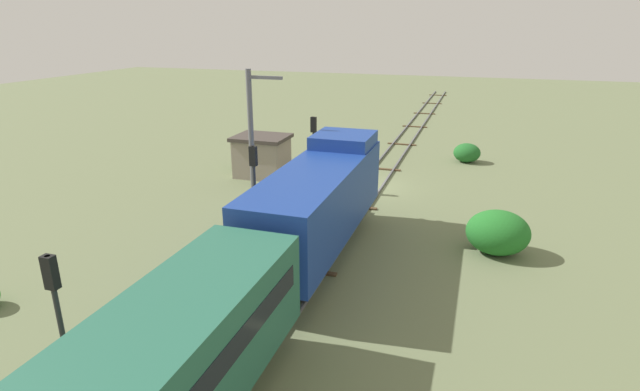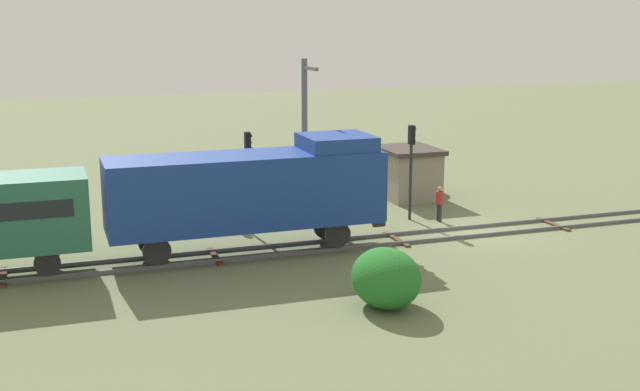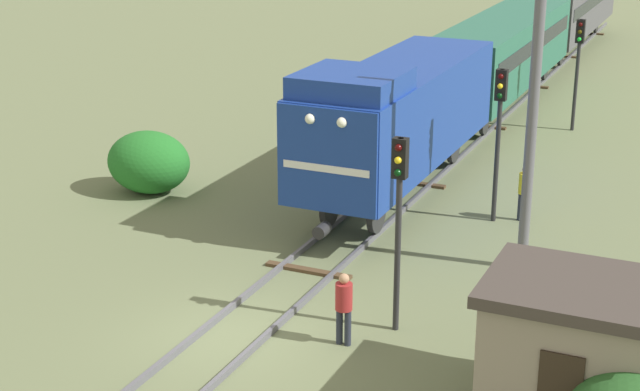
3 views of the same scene
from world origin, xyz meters
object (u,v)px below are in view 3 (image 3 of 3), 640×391
(traffic_signal_far, at_px, (578,54))
(worker_near_track, at_px, (344,303))
(relay_hut, at_px, (574,348))
(worker_by_signal, at_px, (525,189))
(passenger_car_trailing, at_px, (570,4))
(catenary_mast, at_px, (530,118))
(traffic_signal_mid, at_px, (499,118))
(traffic_signal_near, at_px, (399,200))
(passenger_car_leading, at_px, (504,48))
(locomotive, at_px, (396,113))

(traffic_signal_far, bearing_deg, worker_near_track, -93.38)
(relay_hut, bearing_deg, worker_by_signal, 107.97)
(passenger_car_trailing, bearing_deg, catenary_mast, -81.19)
(relay_hut, bearing_deg, traffic_signal_far, 100.47)
(catenary_mast, bearing_deg, traffic_signal_mid, 115.94)
(traffic_signal_mid, height_order, catenary_mast, catenary_mast)
(catenary_mast, bearing_deg, relay_hut, -68.87)
(worker_near_track, bearing_deg, traffic_signal_mid, 132.90)
(traffic_signal_near, height_order, catenary_mast, catenary_mast)
(passenger_car_leading, bearing_deg, traffic_signal_far, -37.65)
(worker_near_track, height_order, catenary_mast, catenary_mast)
(traffic_signal_far, xyz_separation_m, worker_near_track, (-1.20, -20.34, -2.04))
(passenger_car_leading, relative_size, worker_by_signal, 8.24)
(locomotive, distance_m, worker_near_track, 10.22)
(traffic_signal_far, distance_m, worker_near_track, 20.47)
(traffic_signal_near, xyz_separation_m, worker_by_signal, (1.00, 8.26, -2.15))
(passenger_car_leading, bearing_deg, worker_by_signal, -72.96)
(traffic_signal_mid, relative_size, relay_hut, 1.30)
(traffic_signal_far, height_order, worker_near_track, traffic_signal_far)
(passenger_car_trailing, bearing_deg, worker_by_signal, -81.56)
(passenger_car_leading, bearing_deg, relay_hut, -72.56)
(passenger_car_trailing, distance_m, catenary_mast, 32.26)
(passenger_car_trailing, height_order, traffic_signal_far, traffic_signal_far)
(traffic_signal_mid, height_order, traffic_signal_far, traffic_signal_mid)
(traffic_signal_near, relative_size, traffic_signal_far, 1.04)
(passenger_car_trailing, xyz_separation_m, relay_hut, (7.50, -38.48, -1.13))
(locomotive, relative_size, traffic_signal_far, 2.65)
(passenger_car_leading, distance_m, passenger_car_trailing, 14.60)
(passenger_car_trailing, distance_m, worker_by_signal, 28.65)
(traffic_signal_mid, bearing_deg, traffic_signal_far, 88.99)
(passenger_car_trailing, xyz_separation_m, worker_near_track, (2.40, -37.71, -1.53))
(traffic_signal_mid, distance_m, worker_by_signal, 2.33)
(locomotive, height_order, worker_near_track, locomotive)
(passenger_car_trailing, distance_m, traffic_signal_far, 17.75)
(worker_by_signal, bearing_deg, traffic_signal_mid, -12.15)
(worker_by_signal, bearing_deg, passenger_car_trailing, -119.17)
(passenger_car_leading, height_order, relay_hut, passenger_car_leading)
(worker_near_track, bearing_deg, passenger_car_leading, 145.15)
(worker_near_track, bearing_deg, traffic_signal_far, 135.84)
(traffic_signal_mid, bearing_deg, relay_hut, -67.28)
(passenger_car_trailing, bearing_deg, traffic_signal_far, -78.30)
(traffic_signal_mid, height_order, worker_by_signal, traffic_signal_mid)
(locomotive, relative_size, passenger_car_trailing, 0.83)
(passenger_car_trailing, height_order, worker_by_signal, passenger_car_trailing)
(catenary_mast, bearing_deg, traffic_signal_near, -110.20)
(locomotive, distance_m, relay_hut, 13.01)
(traffic_signal_near, xyz_separation_m, traffic_signal_far, (0.40, 19.18, -0.11))
(locomotive, xyz_separation_m, worker_near_track, (2.40, -9.78, -1.78))
(passenger_car_leading, bearing_deg, passenger_car_trailing, 90.00)
(traffic_signal_mid, relative_size, catenary_mast, 0.60)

